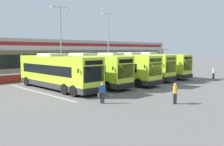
# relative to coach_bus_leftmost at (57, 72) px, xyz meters

# --- Properties ---
(ground_plane) EXTENTS (200.00, 200.00, 0.00)m
(ground_plane) POSITION_rel_coach_bus_leftmost_xyz_m (8.18, -6.13, -1.79)
(ground_plane) COLOR #605E5B
(terminal_building) EXTENTS (70.00, 13.00, 6.00)m
(terminal_building) POSITION_rel_coach_bus_leftmost_xyz_m (8.18, 20.78, 1.23)
(terminal_building) COLOR beige
(terminal_building) RESTS_ON ground
(red_barrier_wall) EXTENTS (60.00, 0.40, 1.10)m
(red_barrier_wall) POSITION_rel_coach_bus_leftmost_xyz_m (8.18, 8.37, -1.23)
(red_barrier_wall) COLOR maroon
(red_barrier_wall) RESTS_ON ground
(coach_bus_leftmost) EXTENTS (2.99, 12.17, 3.78)m
(coach_bus_leftmost) POSITION_rel_coach_bus_leftmost_xyz_m (0.00, 0.00, 0.00)
(coach_bus_leftmost) COLOR #B7DB2D
(coach_bus_leftmost) RESTS_ON ground
(coach_bus_left_centre) EXTENTS (2.99, 12.17, 3.78)m
(coach_bus_left_centre) POSITION_rel_coach_bus_leftmost_xyz_m (4.06, -0.05, 0.00)
(coach_bus_left_centre) COLOR #B7DB2D
(coach_bus_left_centre) RESTS_ON ground
(coach_bus_centre) EXTENTS (2.99, 12.17, 3.78)m
(coach_bus_centre) POSITION_rel_coach_bus_leftmost_xyz_m (8.02, -0.80, 0.00)
(coach_bus_centre) COLOR #B7DB2D
(coach_bus_centre) RESTS_ON ground
(coach_bus_right_centre) EXTENTS (2.99, 12.17, 3.78)m
(coach_bus_right_centre) POSITION_rel_coach_bus_leftmost_xyz_m (12.57, 0.15, 0.00)
(coach_bus_right_centre) COLOR #B7DB2D
(coach_bus_right_centre) RESTS_ON ground
(coach_bus_rightmost) EXTENTS (2.99, 12.17, 3.78)m
(coach_bus_rightmost) POSITION_rel_coach_bus_leftmost_xyz_m (16.41, -0.07, 0.00)
(coach_bus_rightmost) COLOR #B7DB2D
(coach_bus_rightmost) RESTS_ON ground
(bay_stripe_far_west) EXTENTS (0.14, 13.00, 0.01)m
(bay_stripe_far_west) POSITION_rel_coach_bus_leftmost_xyz_m (-2.32, -0.13, -1.78)
(bay_stripe_far_west) COLOR silver
(bay_stripe_far_west) RESTS_ON ground
(bay_stripe_west) EXTENTS (0.14, 13.00, 0.01)m
(bay_stripe_west) POSITION_rel_coach_bus_leftmost_xyz_m (1.88, -0.13, -1.78)
(bay_stripe_west) COLOR silver
(bay_stripe_west) RESTS_ON ground
(bay_stripe_mid_west) EXTENTS (0.14, 13.00, 0.01)m
(bay_stripe_mid_west) POSITION_rel_coach_bus_leftmost_xyz_m (6.08, -0.13, -1.78)
(bay_stripe_mid_west) COLOR silver
(bay_stripe_mid_west) RESTS_ON ground
(bay_stripe_centre) EXTENTS (0.14, 13.00, 0.01)m
(bay_stripe_centre) POSITION_rel_coach_bus_leftmost_xyz_m (10.28, -0.13, -1.78)
(bay_stripe_centre) COLOR silver
(bay_stripe_centre) RESTS_ON ground
(bay_stripe_mid_east) EXTENTS (0.14, 13.00, 0.01)m
(bay_stripe_mid_east) POSITION_rel_coach_bus_leftmost_xyz_m (14.48, -0.13, -1.78)
(bay_stripe_mid_east) COLOR silver
(bay_stripe_mid_east) RESTS_ON ground
(bay_stripe_east) EXTENTS (0.14, 13.00, 0.01)m
(bay_stripe_east) POSITION_rel_coach_bus_leftmost_xyz_m (18.68, -0.13, -1.78)
(bay_stripe_east) COLOR silver
(bay_stripe_east) RESTS_ON ground
(pedestrian_with_handbag) EXTENTS (0.59, 0.55, 1.62)m
(pedestrian_with_handbag) POSITION_rel_coach_bus_leftmost_xyz_m (-1.12, -8.33, -0.93)
(pedestrian_with_handbag) COLOR #33333D
(pedestrian_with_handbag) RESTS_ON ground
(pedestrian_in_dark_coat) EXTENTS (0.47, 0.42, 1.62)m
(pedestrian_in_dark_coat) POSITION_rel_coach_bus_leftmost_xyz_m (20.89, -7.73, -0.91)
(pedestrian_in_dark_coat) COLOR #33333D
(pedestrian_in_dark_coat) RESTS_ON ground
(pedestrian_near_bin) EXTENTS (0.44, 0.45, 1.62)m
(pedestrian_near_bin) POSITION_rel_coach_bus_leftmost_xyz_m (2.80, -12.39, -0.91)
(pedestrian_near_bin) COLOR #33333D
(pedestrian_near_bin) RESTS_ON ground
(lamp_post_centre) EXTENTS (3.24, 0.28, 11.00)m
(lamp_post_centre) POSITION_rel_coach_bus_leftmost_xyz_m (7.60, 11.17, 4.50)
(lamp_post_centre) COLOR #9E9EA3
(lamp_post_centre) RESTS_ON ground
(lamp_post_east) EXTENTS (3.24, 0.28, 11.00)m
(lamp_post_east) POSITION_rel_coach_bus_leftmost_xyz_m (18.08, 11.20, 4.50)
(lamp_post_east) COLOR #9E9EA3
(lamp_post_east) RESTS_ON ground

